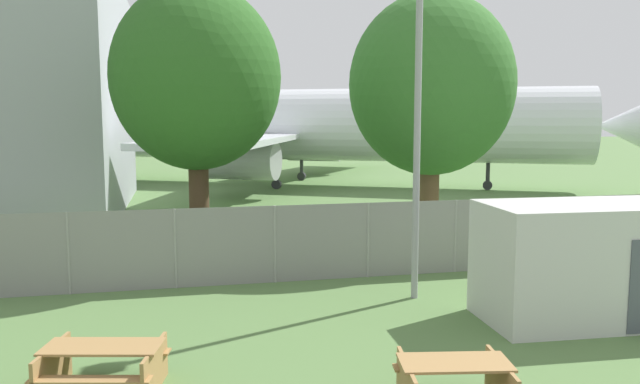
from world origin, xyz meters
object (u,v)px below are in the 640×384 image
(portable_cabin, at_px, (586,262))
(tree_near_hangar, at_px, (431,85))
(tree_behind_benches, at_px, (196,78))
(airplane, at_px, (308,126))
(picnic_bench_open_grass, at_px, (103,363))
(picnic_bench_near_cabin, at_px, (454,380))

(portable_cabin, bearing_deg, tree_near_hangar, 93.80)
(tree_near_hangar, bearing_deg, tree_behind_benches, -172.16)
(airplane, bearing_deg, portable_cabin, -61.77)
(airplane, distance_m, picnic_bench_open_grass, 30.86)
(airplane, relative_size, picnic_bench_open_grass, 19.33)
(tree_behind_benches, bearing_deg, picnic_bench_near_cabin, -72.38)
(airplane, height_order, tree_near_hangar, airplane)
(tree_near_hangar, distance_m, tree_behind_benches, 7.82)
(tree_near_hangar, bearing_deg, picnic_bench_near_cabin, -110.67)
(portable_cabin, height_order, tree_behind_benches, tree_behind_benches)
(picnic_bench_open_grass, relative_size, tree_behind_benches, 0.25)
(portable_cabin, bearing_deg, picnic_bench_open_grass, -168.26)
(picnic_bench_near_cabin, relative_size, tree_near_hangar, 0.22)
(picnic_bench_open_grass, height_order, tree_near_hangar, tree_near_hangar)
(picnic_bench_near_cabin, bearing_deg, picnic_bench_open_grass, 160.68)
(picnic_bench_near_cabin, xyz_separation_m, tree_near_hangar, (4.39, 11.63, 4.92))
(picnic_bench_near_cabin, distance_m, tree_behind_benches, 12.16)
(picnic_bench_near_cabin, bearing_deg, tree_near_hangar, 69.33)
(picnic_bench_near_cabin, height_order, tree_behind_benches, tree_behind_benches)
(portable_cabin, distance_m, picnic_bench_near_cabin, 5.64)
(airplane, xyz_separation_m, picnic_bench_near_cabin, (-4.10, -31.06, -3.34))
(picnic_bench_open_grass, bearing_deg, tree_near_hangar, 45.90)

